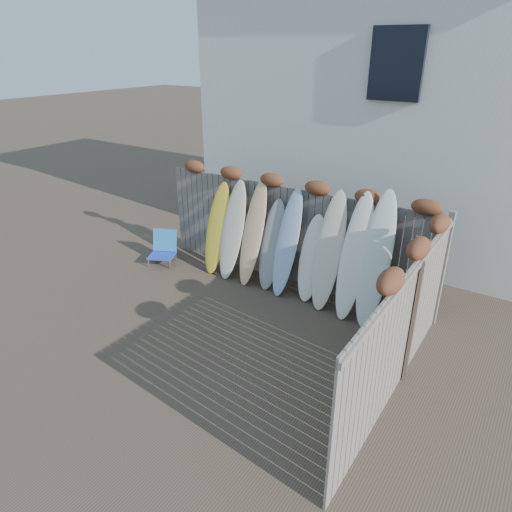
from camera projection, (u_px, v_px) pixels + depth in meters
The scene contains 16 objects.
ground at pixel (218, 333), 7.88m from camera, with size 80.00×80.00×0.00m, color #493A2D.
back_fence at pixel (291, 228), 9.16m from camera, with size 6.05×0.28×2.24m.
right_fence at pixel (403, 323), 6.08m from camera, with size 0.28×4.40×2.24m.
house at pixel (393, 104), 11.19m from camera, with size 8.50×5.50×6.33m.
beach_chair at pixel (163, 248), 10.34m from camera, with size 0.74×0.76×0.73m.
wooden_crate at pixel (387, 341), 7.15m from camera, with size 0.51×0.43×0.60m, color brown.
lattice_panel at pixel (410, 303), 6.91m from camera, with size 0.05×1.29×1.93m, color #3A3223.
surfboard_0 at pixel (217, 228), 9.73m from camera, with size 0.52×0.07×2.00m, color yellow.
surfboard_1 at pixel (233, 230), 9.49m from camera, with size 0.53×0.07×2.11m, color beige.
surfboard_2 at pixel (253, 233), 9.22m from camera, with size 0.47×0.07×2.21m, color #FFD781.
surfboard_3 at pixel (272, 245), 9.10m from camera, with size 0.49×0.07×1.86m, color gray.
surfboard_4 at pixel (287, 243), 8.82m from camera, with size 0.46×0.07×2.16m, color #95AED2.
surfboard_5 at pixel (312, 258), 8.68m from camera, with size 0.48×0.07×1.71m, color silver.
surfboard_6 at pixel (329, 251), 8.35m from camera, with size 0.52×0.07×2.26m, color beige.
surfboard_7 at pixel (354, 257), 8.04m from camera, with size 0.49×0.07×2.34m, color white.
surfboard_8 at pixel (376, 260), 7.82m from camera, with size 0.52×0.07×2.44m, color silver.
Camera 1 is at (4.22, -5.12, 4.51)m, focal length 32.00 mm.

